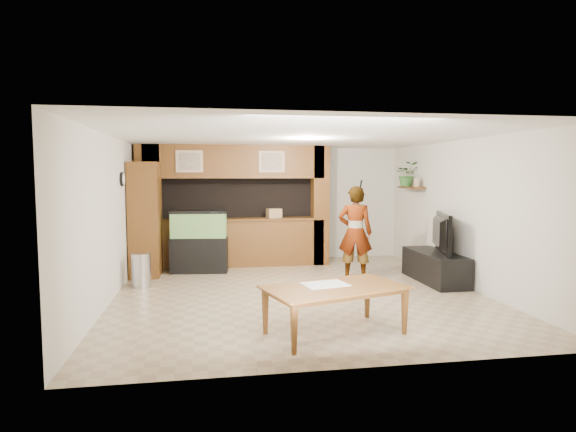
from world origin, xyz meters
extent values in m
plane|color=tan|center=(0.00, 0.00, 0.00)|extent=(6.50, 6.50, 0.00)
plane|color=white|center=(0.00, 0.00, 2.60)|extent=(6.50, 6.50, 0.00)
plane|color=beige|center=(0.00, 3.25, 1.30)|extent=(6.00, 0.00, 6.00)
plane|color=beige|center=(-3.00, 0.00, 1.30)|extent=(0.00, 6.50, 6.50)
plane|color=beige|center=(3.00, 0.00, 1.30)|extent=(0.00, 6.50, 6.50)
cube|color=brown|center=(-0.90, 2.45, 0.50)|extent=(3.80, 0.35, 1.00)
cube|color=brown|center=(-0.90, 2.45, 1.02)|extent=(3.80, 0.43, 0.04)
cube|color=brown|center=(-0.90, 2.45, 2.25)|extent=(3.80, 0.35, 0.70)
cube|color=brown|center=(-2.70, 2.45, 1.30)|extent=(0.50, 0.35, 2.60)
cube|color=brown|center=(0.95, 2.45, 1.30)|extent=(0.35, 0.35, 2.60)
cube|color=black|center=(-0.90, 3.00, 1.45)|extent=(4.20, 0.45, 0.85)
cube|color=tan|center=(-1.85, 2.26, 2.25)|extent=(0.55, 0.03, 0.45)
cube|color=tan|center=(-1.85, 2.24, 2.25)|extent=(0.43, 0.01, 0.35)
cube|color=tan|center=(-0.15, 2.26, 2.25)|extent=(0.55, 0.03, 0.45)
cube|color=tan|center=(-0.15, 2.24, 2.25)|extent=(0.43, 0.01, 0.35)
cylinder|color=black|center=(-2.97, 1.00, 1.90)|extent=(0.04, 0.25, 0.25)
cylinder|color=white|center=(-2.94, 1.00, 1.90)|extent=(0.01, 0.21, 0.21)
cube|color=brown|center=(2.85, 1.95, 1.70)|extent=(0.25, 0.90, 0.04)
cube|color=brown|center=(-2.70, 1.85, 1.11)|extent=(0.56, 0.91, 2.22)
cylinder|color=#B2B2B7|center=(-2.66, 0.80, 0.30)|extent=(0.33, 0.33, 0.60)
cube|color=black|center=(-1.67, 1.95, 0.36)|extent=(1.14, 0.43, 0.71)
cube|color=#338036|center=(-1.67, 1.95, 0.96)|extent=(1.09, 0.40, 0.49)
cube|color=black|center=(-1.67, 1.95, 1.23)|extent=(1.14, 0.43, 0.06)
cube|color=black|center=(2.65, 0.36, 0.27)|extent=(0.60, 1.64, 0.55)
imported|color=black|center=(2.65, 0.36, 0.91)|extent=(0.54, 1.26, 0.73)
cube|color=tan|center=(2.85, 1.69, 1.82)|extent=(0.06, 0.15, 0.19)
imported|color=#2D6528|center=(2.82, 2.12, 1.99)|extent=(0.58, 0.53, 0.54)
imported|color=#A87E5C|center=(1.26, 0.86, 0.88)|extent=(0.75, 0.61, 1.77)
cylinder|color=black|center=(1.31, 0.70, 1.81)|extent=(0.03, 0.09, 0.15)
imported|color=brown|center=(0.07, -2.22, 0.30)|extent=(1.92, 1.42, 0.60)
cube|color=silver|center=(-0.04, -2.06, 0.61)|extent=(0.62, 0.51, 0.01)
cube|color=#A38258|center=(-0.08, 2.45, 1.14)|extent=(0.34, 0.27, 0.20)
camera|label=1|loc=(-1.48, -7.85, 1.99)|focal=30.00mm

